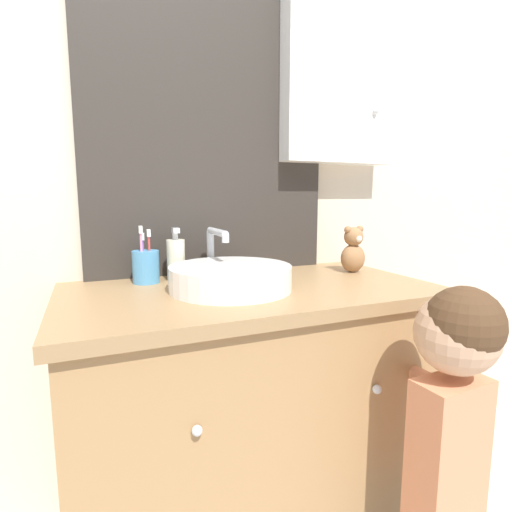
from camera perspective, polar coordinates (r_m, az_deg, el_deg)
wall_back at (r=1.46m, az=-4.49°, el=15.02°), size 3.20×0.18×2.50m
vanity_counter at (r=1.34m, az=-0.58°, el=-22.35°), size 1.08×0.58×0.85m
sink_basin at (r=1.14m, az=-3.68°, el=-2.90°), size 0.35×0.40×0.17m
toothbrush_holder at (r=1.27m, az=-15.47°, el=-1.38°), size 0.08×0.08×0.18m
soap_dispenser at (r=1.29m, az=-11.37°, el=-0.42°), size 0.06×0.06×0.17m
child_figure at (r=1.11m, az=26.07°, el=-19.68°), size 0.19×0.44×0.92m
teddy_bear at (r=1.44m, az=13.71°, el=0.79°), size 0.09×0.08×0.16m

